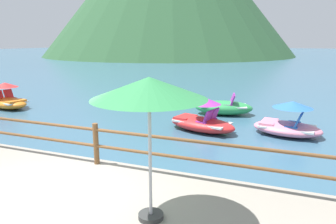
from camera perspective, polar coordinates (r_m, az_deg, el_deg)
name	(u,v)px	position (r m, az deg, el deg)	size (l,w,h in m)	color
ground_plane	(257,64)	(44.34, 16.02, 8.45)	(200.00, 200.00, 0.00)	#38607A
dock_railing	(96,139)	(7.15, -13.15, -4.88)	(23.92, 0.12, 0.95)	brown
beach_umbrella	(149,90)	(4.45, -3.49, 4.02)	(1.70, 1.70, 2.24)	#B2B2B7
pedal_boat_0	(223,107)	(13.65, 10.14, 0.86)	(2.64, 1.65, 0.91)	green
pedal_boat_1	(202,121)	(11.02, 6.27, -1.57)	(2.72, 1.78, 1.21)	red
pedal_boat_3	(8,100)	(16.50, -27.38, 1.97)	(2.51, 1.69, 1.22)	orange
pedal_boat_4	(288,124)	(11.24, 21.18, -2.01)	(2.41, 1.69, 1.18)	pink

